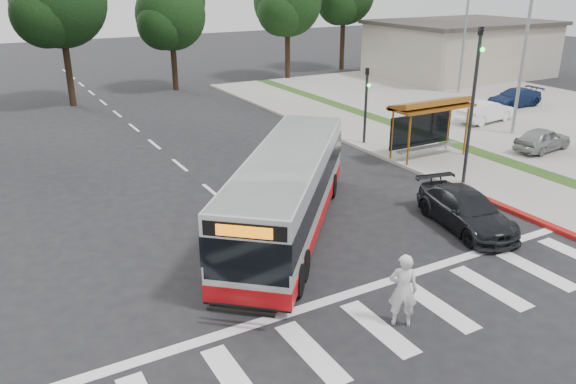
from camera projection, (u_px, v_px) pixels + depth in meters
ground at (283, 250)px, 18.25m from camera, size 140.00×140.00×0.00m
sidewalk_east at (391, 142)px, 29.77m from camera, size 4.00×40.00×0.12m
curb_east at (360, 147)px, 28.85m from camera, size 0.30×40.00×0.15m
curb_east_red at (522, 214)px, 20.73m from camera, size 0.32×6.00×0.15m
parking_lot at (514, 110)px, 36.91m from camera, size 18.00×36.00×0.10m
commercial_building at (460, 50)px, 49.09m from camera, size 14.00×10.00×4.40m
building_roof_cap at (463, 22)px, 48.24m from camera, size 14.60×10.60×0.30m
crosswalk_ladder at (379, 328)px, 14.19m from camera, size 18.00×2.60×0.01m
bus_shelter at (430, 111)px, 26.50m from camera, size 4.20×1.60×2.86m
traffic_signal_ne_tall at (474, 94)px, 22.47m from camera, size 0.18×0.37×6.50m
traffic_signal_ne_short at (366, 98)px, 28.65m from camera, size 0.18×0.37×4.00m
lot_light_front at (528, 25)px, 29.25m from camera, size 1.90×0.35×9.01m
lot_light_mid at (467, 12)px, 40.13m from camera, size 1.90×0.35×9.01m
tree_ne_a at (288, 1)px, 46.10m from camera, size 6.16×5.74×9.30m
tree_north_b at (171, 14)px, 41.76m from camera, size 5.72×5.33×8.43m
transit_bus at (288, 193)px, 19.13m from camera, size 8.91×9.78×2.81m
pedestrian at (403, 290)px, 14.00m from camera, size 0.87×0.81×1.99m
dark_sedan at (466, 210)px, 19.65m from camera, size 2.72×4.80×1.31m
parked_car_0 at (543, 139)px, 28.03m from camera, size 3.59×1.76×1.18m
parked_car_1 at (486, 111)px, 33.52m from camera, size 4.08×1.83×1.30m
parked_car_3 at (514, 98)px, 37.51m from camera, size 4.13×1.73×1.19m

